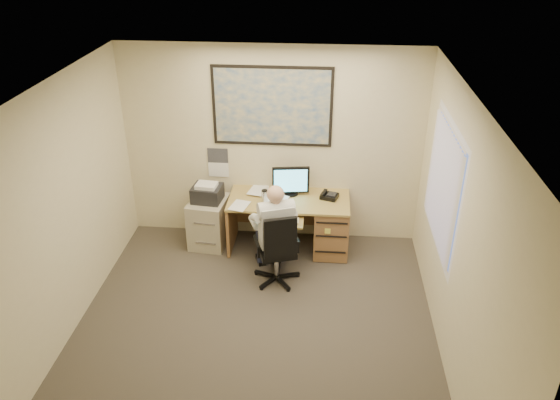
# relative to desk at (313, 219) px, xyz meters

# --- Properties ---
(room_shell) EXTENTS (4.00, 4.50, 2.70)m
(room_shell) POSITION_rel_desk_xyz_m (-0.59, -1.90, 0.90)
(room_shell) COLOR #3D372F
(room_shell) RESTS_ON ground
(desk) EXTENTS (1.60, 0.97, 1.15)m
(desk) POSITION_rel_desk_xyz_m (0.00, 0.00, 0.00)
(desk) COLOR tan
(desk) RESTS_ON ground
(world_map) EXTENTS (1.56, 0.03, 1.06)m
(world_map) POSITION_rel_desk_xyz_m (-0.58, 0.33, 1.45)
(world_map) COLOR #1E4C93
(world_map) RESTS_ON room_shell
(wall_calendar) EXTENTS (0.28, 0.01, 0.42)m
(wall_calendar) POSITION_rel_desk_xyz_m (-1.33, 0.34, 0.63)
(wall_calendar) COLOR white
(wall_calendar) RESTS_ON room_shell
(window_blinds) EXTENTS (0.06, 1.40, 1.30)m
(window_blinds) POSITION_rel_desk_xyz_m (1.38, -1.10, 1.10)
(window_blinds) COLOR beige
(window_blinds) RESTS_ON room_shell
(filing_cabinet) EXTENTS (0.54, 0.62, 0.93)m
(filing_cabinet) POSITION_rel_desk_xyz_m (-1.43, -0.00, -0.05)
(filing_cabinet) COLOR #B3AA90
(filing_cabinet) RESTS_ON ground
(office_chair) EXTENTS (0.75, 0.75, 1.01)m
(office_chair) POSITION_rel_desk_xyz_m (-0.44, -0.83, -0.15)
(office_chair) COLOR black
(office_chair) RESTS_ON ground
(person) EXTENTS (0.79, 0.93, 1.30)m
(person) POSITION_rel_desk_xyz_m (-0.43, -0.76, 0.21)
(person) COLOR silver
(person) RESTS_ON office_chair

